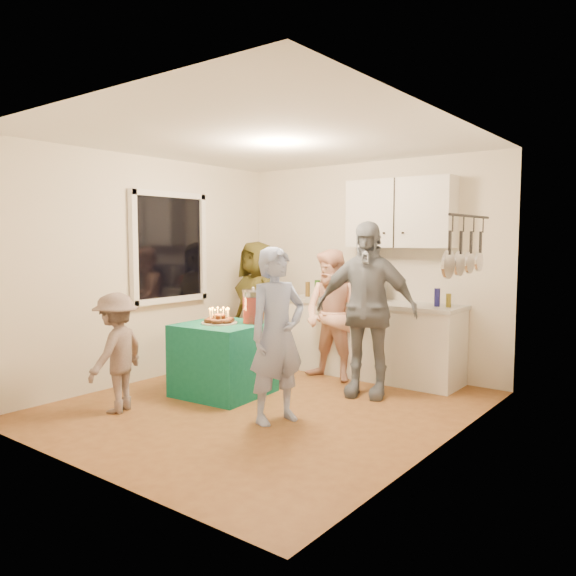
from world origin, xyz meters
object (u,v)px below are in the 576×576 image
Objects in this scene: punch_jar at (253,307)px; woman_back_right at (366,309)px; woman_back_left at (257,304)px; man_birthday at (277,335)px; microwave at (357,287)px; child_near_left at (116,352)px; counter at (369,341)px; woman_back_center at (333,315)px; party_table at (224,359)px.

woman_back_right reaches higher than punch_jar.
man_birthday is at bearing -29.56° from woman_back_left.
punch_jar is (-0.41, -1.44, -0.14)m from microwave.
child_near_left is at bearing -69.87° from woman_back_left.
woman_back_left is (-0.83, 1.03, -0.12)m from punch_jar.
counter is 1.64m from punch_jar.
woman_back_center is at bearing 137.03° from child_near_left.
party_table is 1.14m from child_near_left.
punch_jar is (0.24, 0.20, 0.55)m from party_table.
child_near_left reaches higher than punch_jar.
woman_back_left is at bearing -178.36° from woman_back_center.
woman_back_left is at bearing 115.53° from party_table.
counter is 0.98m from woman_back_right.
woman_back_left is at bearing 154.07° from woman_back_right.
woman_back_center is (0.59, 1.21, 0.39)m from party_table.
woman_back_right reaches higher than counter.
counter is 1.85m from party_table.
microwave is 0.69× the size of party_table.
man_birthday is 0.98× the size of woman_back_left.
punch_jar is 1.33m from woman_back_left.
counter is 1.53m from woman_back_left.
woman_back_center reaches higher than child_near_left.
child_near_left is (-0.63, -1.26, -0.36)m from punch_jar.
woman_back_left is (-1.24, -0.41, -0.26)m from microwave.
party_table is 1.43m from woman_back_left.
counter is at bearing 136.11° from child_near_left.
man_birthday is (0.36, -2.00, -0.28)m from microwave.
man_birthday is at bearing -114.22° from woman_back_right.
woman_back_center is at bearing -85.84° from microwave.
punch_jar is at bearing -106.46° from woman_back_center.
woman_back_left reaches higher than microwave.
punch_jar is 0.21× the size of woman_back_left.
microwave is at bearing 180.00° from counter.
woman_back_center is at bearing 70.75° from punch_jar.
counter is 2.97m from child_near_left.
punch_jar is 0.19× the size of woman_back_right.
child_near_left reaches higher than party_table.
punch_jar is at bearing 133.83° from child_near_left.
child_near_left is at bearing -99.16° from microwave.
man_birthday is (1.01, -0.36, 0.41)m from party_table.
woman_back_right is at bearing -24.81° from woman_back_center.
woman_back_left is (-1.43, -0.41, 0.38)m from counter.
woman_back_center is (1.18, -0.02, -0.04)m from woman_back_left.
party_table is 0.55× the size of woman_back_center.
punch_jar is 0.30× the size of child_near_left.
woman_back_left reaches higher than man_birthday.
child_near_left is at bearing -144.61° from woman_back_right.
man_birthday is at bearing -72.18° from woman_back_center.
punch_jar is at bearing -160.04° from woman_back_right.
man_birthday is at bearing -84.94° from counter.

